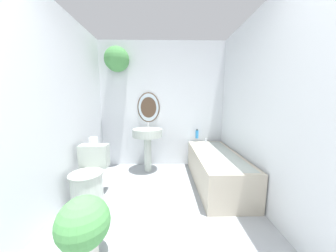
% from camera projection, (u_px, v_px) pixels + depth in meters
% --- Properties ---
extents(wall_back, '(2.49, 0.44, 2.40)m').
position_uv_depth(wall_back, '(154.00, 97.00, 3.25)').
color(wall_back, silver).
rests_on(wall_back, ground_plane).
extents(wall_left, '(0.06, 3.01, 2.40)m').
position_uv_depth(wall_left, '(48.00, 109.00, 1.82)').
color(wall_left, silver).
rests_on(wall_left, ground_plane).
extents(wall_right, '(0.06, 3.01, 2.40)m').
position_uv_depth(wall_right, '(270.00, 109.00, 1.87)').
color(wall_right, silver).
rests_on(wall_right, ground_plane).
extents(toilet, '(0.40, 0.56, 0.70)m').
position_uv_depth(toilet, '(89.00, 180.00, 2.15)').
color(toilet, '#B2BCB2').
rests_on(toilet, ground_plane).
extents(pedestal_sink, '(0.54, 0.54, 0.89)m').
position_uv_depth(pedestal_sink, '(148.00, 137.00, 3.05)').
color(pedestal_sink, '#B2BCB2').
rests_on(pedestal_sink, ground_plane).
extents(bathtub, '(0.65, 1.55, 0.57)m').
position_uv_depth(bathtub, '(216.00, 168.00, 2.62)').
color(bathtub, '#B2A893').
rests_on(bathtub, ground_plane).
extents(shampoo_bottle, '(0.06, 0.06, 0.18)m').
position_uv_depth(shampoo_bottle, '(197.00, 134.00, 3.26)').
color(shampoo_bottle, '#2D84C6').
rests_on(shampoo_bottle, bathtub).
extents(potted_plant, '(0.41, 0.41, 0.55)m').
position_uv_depth(potted_plant, '(84.00, 225.00, 1.32)').
color(potted_plant, silver).
rests_on(potted_plant, ground_plane).
extents(toilet_paper_roll, '(0.11, 0.11, 0.10)m').
position_uv_depth(toilet_paper_roll, '(93.00, 141.00, 2.28)').
color(toilet_paper_roll, white).
rests_on(toilet_paper_roll, toilet).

